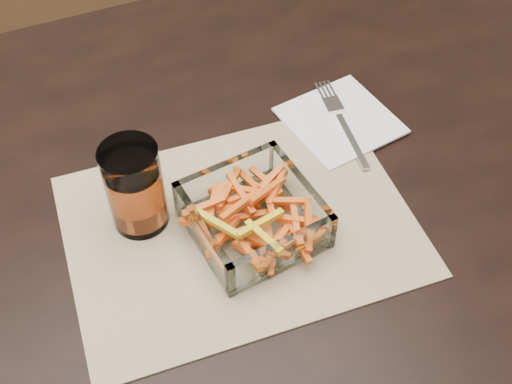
% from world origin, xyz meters
% --- Properties ---
extents(dining_table, '(1.60, 0.90, 0.75)m').
position_xyz_m(dining_table, '(0.00, 0.00, 0.66)').
color(dining_table, black).
rests_on(dining_table, ground).
extents(placemat, '(0.47, 0.36, 0.00)m').
position_xyz_m(placemat, '(0.08, -0.10, 0.75)').
color(placemat, tan).
rests_on(placemat, dining_table).
extents(glass_bowl, '(0.17, 0.17, 0.06)m').
position_xyz_m(glass_bowl, '(0.09, -0.12, 0.78)').
color(glass_bowl, white).
rests_on(glass_bowl, placemat).
extents(tumbler, '(0.07, 0.07, 0.13)m').
position_xyz_m(tumbler, '(-0.04, -0.04, 0.81)').
color(tumbler, white).
rests_on(tumbler, placemat).
extents(napkin, '(0.17, 0.17, 0.00)m').
position_xyz_m(napkin, '(0.29, 0.02, 0.76)').
color(napkin, white).
rests_on(napkin, placemat).
extents(fork, '(0.04, 0.19, 0.00)m').
position_xyz_m(fork, '(0.29, 0.01, 0.76)').
color(fork, silver).
rests_on(fork, napkin).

